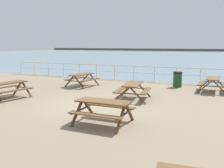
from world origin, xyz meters
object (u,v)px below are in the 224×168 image
picnic_table_mid_centre (82,77)px  picnic_table_far_left (8,86)px  picnic_table_far_right (133,87)px  litter_bin (177,79)px  picnic_table_near_left (103,106)px  picnic_table_seaward (213,81)px

picnic_table_mid_centre → picnic_table_far_left: 4.74m
picnic_table_far_left → picnic_table_far_right: same height
picnic_table_far_left → picnic_table_far_right: size_ratio=1.06×
litter_bin → picnic_table_mid_centre: bearing=-159.9°
picnic_table_near_left → picnic_table_mid_centre: size_ratio=0.92×
picnic_table_near_left → litter_bin: (1.18, 8.21, -0.10)m
picnic_table_near_left → picnic_table_far_left: (-5.97, 1.69, 0.00)m
picnic_table_near_left → picnic_table_seaward: same height
picnic_table_near_left → picnic_table_seaward: bearing=67.1°
picnic_table_far_left → litter_bin: 9.68m
picnic_table_near_left → litter_bin: 8.30m
picnic_table_mid_centre → picnic_table_near_left: bearing=-137.3°
picnic_table_far_left → picnic_table_far_right: bearing=-57.1°
picnic_table_seaward → litter_bin: litter_bin is taller
picnic_table_near_left → picnic_table_mid_centre: same height
picnic_table_mid_centre → litter_bin: (5.59, 2.05, -0.10)m
picnic_table_near_left → picnic_table_far_left: size_ratio=0.87×
picnic_table_far_left → picnic_table_seaward: size_ratio=1.14×
picnic_table_mid_centre → picnic_table_seaward: same height
picnic_table_mid_centre → picnic_table_far_left: same height
picnic_table_near_left → picnic_table_far_right: bearing=94.1°
litter_bin → picnic_table_seaward: bearing=-19.6°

